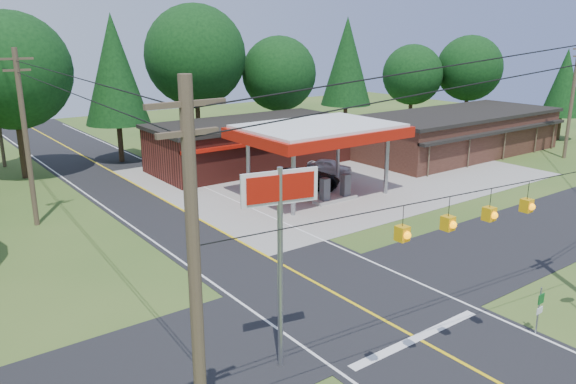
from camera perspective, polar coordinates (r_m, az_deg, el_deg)
ground at (r=23.86m, az=6.30°, el=-11.05°), size 120.00×120.00×0.00m
main_highway at (r=23.86m, az=6.30°, el=-11.02°), size 8.00×120.00×0.02m
cross_road at (r=23.85m, az=6.31°, el=-11.01°), size 70.00×7.00×0.02m
lane_center_yellow at (r=23.85m, az=6.31°, el=-10.99°), size 0.15×110.00×0.00m
gas_canopy at (r=37.55m, az=3.13°, el=5.95°), size 10.60×7.40×4.88m
convenience_store at (r=46.49m, az=-3.86°, el=4.95°), size 16.40×7.55×3.80m
strip_building at (r=53.70m, az=16.88°, el=5.79°), size 20.40×8.75×3.80m
utility_pole_near_left at (r=12.90m, az=-9.37°, el=-10.02°), size 1.80×0.30×10.00m
utility_pole_far_left at (r=34.52m, az=-25.10°, el=5.15°), size 1.80×0.30×10.00m
utility_pole_far_right at (r=54.73m, az=26.89°, el=8.43°), size 1.80×0.30×10.00m
overhead_beacons at (r=17.21m, az=18.10°, el=-0.32°), size 17.04×2.04×1.03m
treeline_backdrop at (r=42.48m, az=-15.43°, el=10.97°), size 70.27×51.59×13.30m
suv_car at (r=39.12m, az=1.09°, el=1.24°), size 6.86×6.86×1.67m
sedan_car at (r=44.12m, az=4.23°, el=2.58°), size 4.73×4.73×1.19m
big_stop_sign at (r=17.48m, az=-0.79°, el=-3.08°), size 2.50×0.64×6.86m
route_sign_post at (r=22.87m, az=24.19°, el=-10.63°), size 0.38×0.09×1.88m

